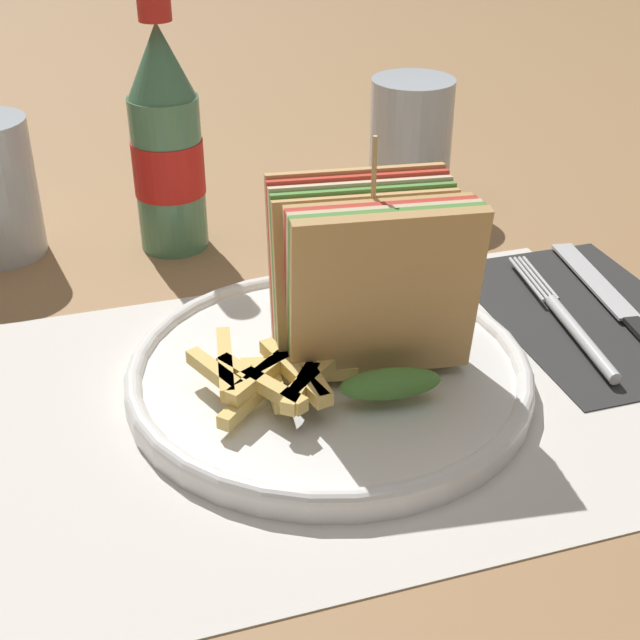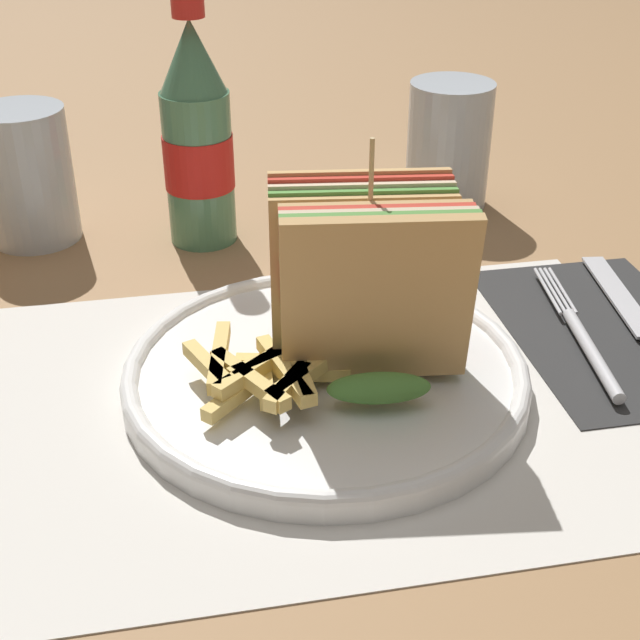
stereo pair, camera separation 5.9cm
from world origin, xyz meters
name	(u,v)px [view 2 (the right image)]	position (x,y,z in m)	size (l,w,h in m)	color
ground_plane	(296,404)	(0.00, 0.00, 0.00)	(4.00, 4.00, 0.00)	#9E754C
placemat	(325,398)	(0.02, 0.00, 0.00)	(0.47, 0.33, 0.00)	silver
plate_main	(326,373)	(0.02, 0.02, 0.01)	(0.27, 0.27, 0.02)	white
club_sandwich	(368,286)	(0.05, 0.01, 0.08)	(0.13, 0.11, 0.16)	tan
fries_pile	(265,373)	(-0.02, -0.01, 0.03)	(0.11, 0.10, 0.02)	#E5C166
napkin	(606,331)	(0.24, 0.05, 0.00)	(0.14, 0.22, 0.00)	#2D2D2D
fork	(584,339)	(0.21, 0.03, 0.01)	(0.04, 0.18, 0.01)	silver
knife	(640,325)	(0.26, 0.04, 0.01)	(0.04, 0.22, 0.00)	black
coke_bottle_near	(197,140)	(-0.04, 0.27, 0.09)	(0.06, 0.06, 0.21)	#4C7F5B
glass_near	(449,145)	(0.20, 0.30, 0.06)	(0.08, 0.08, 0.12)	silver
glass_far	(29,184)	(-0.19, 0.30, 0.05)	(0.08, 0.08, 0.12)	silver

